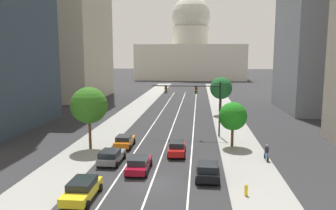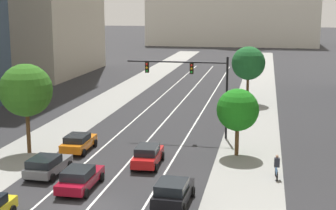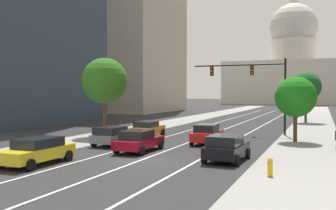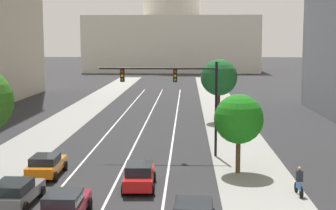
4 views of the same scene
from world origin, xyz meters
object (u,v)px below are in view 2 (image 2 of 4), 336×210
Objects in this scene: car_black at (173,192)px; street_tree_mid_right at (238,110)px; car_crimson at (80,178)px; car_orange at (78,142)px; car_red at (148,155)px; cyclist at (277,167)px; traffic_signal_mast at (195,79)px; street_tree_far_right at (248,63)px; capitol_building at (233,0)px; car_gray at (47,165)px; street_tree_mid_left at (26,90)px.

car_black is 0.76× the size of street_tree_mid_right.
car_black reaches higher than car_crimson.
car_black reaches higher than car_orange.
cyclist is at bearing -98.77° from car_red.
street_tree_far_right is at bearing 76.54° from traffic_signal_mast.
street_tree_far_right is at bearing 90.05° from street_tree_mid_right.
capitol_building reaches higher than car_red.
street_tree_mid_right reaches higher than cyclist.
car_orange is 0.97× the size of car_red.
street_tree_far_right is (12.81, 29.29, 4.12)m from car_gray.
traffic_signal_mast is (5.54, 14.52, 4.54)m from car_crimson.
street_tree_mid_left is 29.48m from street_tree_far_right.
car_crimson is 1.11× the size of car_black.
capitol_building is at bearing 94.05° from street_tree_mid_right.
car_crimson is 1.05× the size of car_red.
street_tree_mid_right reaches higher than car_red.
capitol_building reaches higher than car_crimson.
car_orange is 13.22m from street_tree_mid_right.
car_orange is 13.61m from car_black.
car_black is 8.57m from cyclist.
car_orange is (-4.83, -114.24, -12.20)m from capitol_building.
street_tree_mid_right is (6.38, 3.92, 2.90)m from car_red.
street_tree_mid_left reaches higher than car_orange.
street_tree_mid_right is at bearing -89.95° from street_tree_far_right.
street_tree_far_right reaches higher than street_tree_mid_right.
street_tree_mid_right is (12.82, 1.35, 2.95)m from car_orange.
street_tree_mid_left is (-3.80, -1.16, 4.40)m from car_orange.
capitol_building is 10.45× the size of car_crimson.
street_tree_mid_left is 1.35× the size of street_tree_mid_right.
capitol_building is at bearing 4.12° from car_black.
car_gray is 7.62m from street_tree_mid_left.
street_tree_mid_left is (-10.25, 1.41, 4.35)m from car_red.
car_black is 33.19m from street_tree_far_right.
street_tree_far_right is (6.36, 25.76, 4.09)m from car_red.
car_red is 8.03m from street_tree_mid_right.
traffic_signal_mast is (3.93, -107.94, -7.66)m from capitol_building.
traffic_signal_mast reaches higher than street_tree_far_right.
car_red is at bearing 78.61° from cyclist.
traffic_signal_mast is at bearing 5.12° from car_black.
car_crimson is (-1.61, -122.46, -12.20)m from capitol_building.
street_tree_far_right reaches higher than car_black.
street_tree_far_right is (16.61, 24.36, -0.27)m from street_tree_mid_left.
car_black is at bearing -106.14° from street_tree_mid_right.
car_black is at bearing -102.12° from car_crimson.
car_gray is at bearing 179.30° from car_orange.
traffic_signal_mast reaches higher than car_red.
car_crimson is 2.67× the size of cyclist.
car_red reaches higher than car_crimson.
street_tree_mid_left is (-8.63, -115.40, -7.81)m from capitol_building.
car_crimson is at bearing -121.67° from car_gray.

